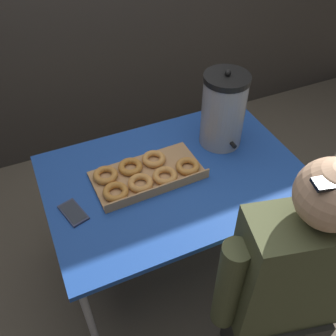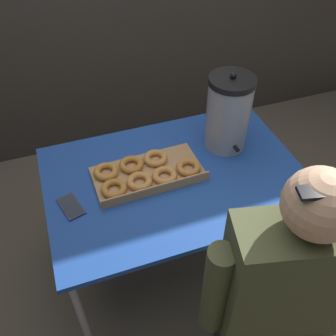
# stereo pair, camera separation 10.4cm
# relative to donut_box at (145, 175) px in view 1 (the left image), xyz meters

# --- Properties ---
(ground_plane) EXTENTS (12.00, 12.00, 0.00)m
(ground_plane) POSITION_rel_donut_box_xyz_m (0.14, -0.04, -0.74)
(ground_plane) COLOR brown
(folding_table) EXTENTS (1.23, 0.84, 0.72)m
(folding_table) POSITION_rel_donut_box_xyz_m (0.14, -0.04, -0.07)
(folding_table) COLOR #1E479E
(folding_table) RESTS_ON ground
(donut_box) EXTENTS (0.54, 0.29, 0.05)m
(donut_box) POSITION_rel_donut_box_xyz_m (0.00, 0.00, 0.00)
(donut_box) COLOR tan
(donut_box) RESTS_ON folding_table
(coffee_urn) EXTENTS (0.22, 0.25, 0.41)m
(coffee_urn) POSITION_rel_donut_box_xyz_m (0.46, 0.10, 0.17)
(coffee_urn) COLOR #939399
(coffee_urn) RESTS_ON folding_table
(cell_phone) EXTENTS (0.11, 0.16, 0.01)m
(cell_phone) POSITION_rel_donut_box_xyz_m (-0.37, -0.07, -0.02)
(cell_phone) COLOR #2D334C
(cell_phone) RESTS_ON folding_table
(person_seated) EXTENTS (0.61, 0.33, 1.29)m
(person_seated) POSITION_rel_donut_box_xyz_m (0.32, -0.72, -0.13)
(person_seated) COLOR #33332D
(person_seated) RESTS_ON ground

